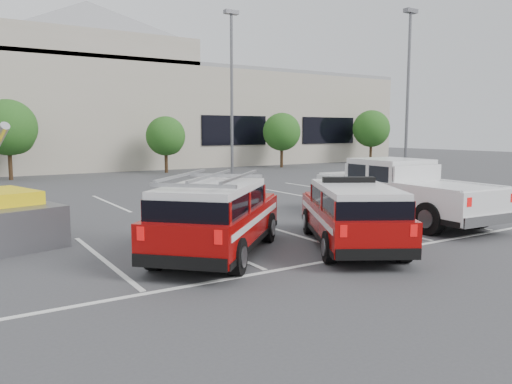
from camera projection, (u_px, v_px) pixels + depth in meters
ground at (292, 234)px, 14.34m from camera, size 120.00×120.00×0.00m
stall_markings at (219, 213)px, 18.13m from camera, size 23.00×15.00×0.01m
convention_building at (64, 109)px, 40.67m from camera, size 60.00×16.99×13.20m
tree_mid_left at (10, 129)px, 29.93m from camera, size 3.37×3.37×4.85m
tree_mid_right at (167, 137)px, 35.27m from camera, size 2.77×2.77×3.99m
tree_right at (282, 133)px, 40.50m from camera, size 3.07×3.07×4.42m
tree_far_right at (372, 130)px, 45.73m from camera, size 3.37×3.37×4.85m
light_pole_mid at (232, 95)px, 30.86m from camera, size 0.90×0.60×10.24m
light_pole_right at (408, 94)px, 30.55m from camera, size 0.90×0.60×10.24m
fire_chief_suv at (352, 219)px, 12.68m from camera, size 4.08×5.27×1.77m
white_pickup at (401, 196)px, 16.55m from camera, size 2.65×6.70×2.02m
ladder_suv at (216, 223)px, 11.83m from camera, size 4.93×4.94×1.98m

